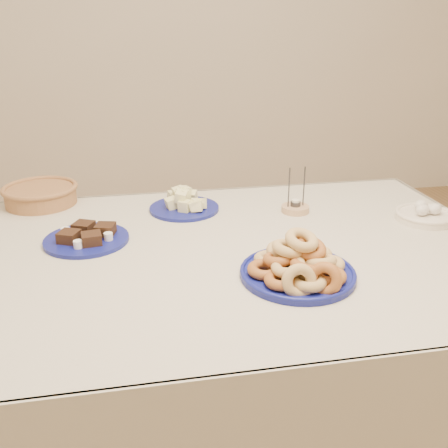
{
  "coord_description": "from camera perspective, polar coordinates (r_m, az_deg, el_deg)",
  "views": [
    {
      "loc": [
        -0.23,
        -1.3,
        1.37
      ],
      "look_at": [
        0.0,
        -0.05,
        0.85
      ],
      "focal_mm": 40.0,
      "sensor_mm": 36.0,
      "label": 1
    }
  ],
  "objects": [
    {
      "name": "ground",
      "position": [
        1.9,
        -0.3,
        -23.81
      ],
      "size": [
        5.0,
        5.0,
        0.0
      ],
      "primitive_type": "plane",
      "color": "olive",
      "rests_on": "ground"
    },
    {
      "name": "wicker_basket",
      "position": [
        1.92,
        -20.22,
        3.23
      ],
      "size": [
        0.34,
        0.34,
        0.07
      ],
      "rotation": [
        0.0,
        0.0,
        -0.34
      ],
      "color": "brown",
      "rests_on": "dining_table"
    },
    {
      "name": "candle_holder",
      "position": [
        1.75,
        8.15,
        1.86
      ],
      "size": [
        0.1,
        0.1,
        0.16
      ],
      "rotation": [
        0.0,
        0.0,
        0.08
      ],
      "color": "tan",
      "rests_on": "dining_table"
    },
    {
      "name": "egg_bowl",
      "position": [
        1.79,
        21.95,
        1.0
      ],
      "size": [
        0.23,
        0.23,
        0.06
      ],
      "rotation": [
        0.0,
        0.0,
        0.26
      ],
      "color": "silver",
      "rests_on": "dining_table"
    },
    {
      "name": "brownie_plate",
      "position": [
        1.56,
        -15.41,
        -1.48
      ],
      "size": [
        0.31,
        0.31,
        0.04
      ],
      "rotation": [
        0.0,
        0.0,
        -0.25
      ],
      "color": "navy",
      "rests_on": "dining_table"
    },
    {
      "name": "dining_table",
      "position": [
        1.51,
        -0.35,
        -6.55
      ],
      "size": [
        1.71,
        1.11,
        0.75
      ],
      "color": "brown",
      "rests_on": "ground"
    },
    {
      "name": "donut_platter",
      "position": [
        1.3,
        8.55,
        -4.77
      ],
      "size": [
        0.35,
        0.35,
        0.14
      ],
      "rotation": [
        0.0,
        0.0,
        -0.16
      ],
      "color": "navy",
      "rests_on": "dining_table"
    },
    {
      "name": "melon_plate",
      "position": [
        1.75,
        -4.48,
        2.3
      ],
      "size": [
        0.27,
        0.27,
        0.08
      ],
      "rotation": [
        0.0,
        0.0,
        0.11
      ],
      "color": "navy",
      "rests_on": "dining_table"
    }
  ]
}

